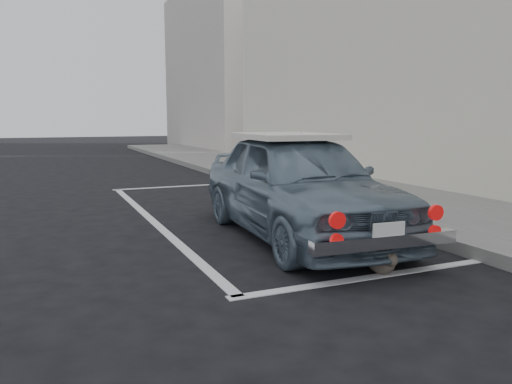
{
  "coord_description": "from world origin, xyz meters",
  "views": [
    {
      "loc": [
        -2.36,
        -4.24,
        1.49
      ],
      "look_at": [
        -0.36,
        0.37,
        0.75
      ],
      "focal_mm": 35.0,
      "sensor_mm": 36.0,
      "label": 1
    }
  ],
  "objects": [
    {
      "name": "pline_front",
      "position": [
        0.5,
        6.5,
        0.0
      ],
      "size": [
        3.0,
        0.12,
        0.01
      ],
      "primitive_type": "cube",
      "color": "silver",
      "rests_on": "ground"
    },
    {
      "name": "shop_building",
      "position": [
        6.33,
        4.0,
        3.49
      ],
      "size": [
        3.5,
        18.0,
        7.0
      ],
      "color": "silver",
      "rests_on": "ground"
    },
    {
      "name": "building_far",
      "position": [
        6.35,
        20.0,
        4.0
      ],
      "size": [
        3.5,
        10.0,
        8.0
      ],
      "primitive_type": "cube",
      "color": "#B7AFA6",
      "rests_on": "ground"
    },
    {
      "name": "cat",
      "position": [
        0.62,
        -0.44,
        0.12
      ],
      "size": [
        0.23,
        0.49,
        0.26
      ],
      "rotation": [
        0.0,
        0.0,
        0.04
      ],
      "color": "#756959",
      "rests_on": "ground"
    },
    {
      "name": "pline_rear",
      "position": [
        0.5,
        -0.5,
        0.0
      ],
      "size": [
        3.0,
        0.12,
        0.01
      ],
      "primitive_type": "cube",
      "color": "silver",
      "rests_on": "ground"
    },
    {
      "name": "sidewalk",
      "position": [
        3.2,
        2.0,
        0.07
      ],
      "size": [
        2.8,
        40.0,
        0.15
      ],
      "primitive_type": "cube",
      "color": "slate",
      "rests_on": "ground"
    },
    {
      "name": "retro_coupe",
      "position": [
        0.61,
        1.27,
        0.68
      ],
      "size": [
        1.82,
        4.03,
        1.34
      ],
      "rotation": [
        0.0,
        0.0,
        -0.06
      ],
      "color": "slate",
      "rests_on": "ground"
    },
    {
      "name": "pline_side",
      "position": [
        -0.9,
        3.0,
        0.0
      ],
      "size": [
        0.12,
        7.0,
        0.01
      ],
      "primitive_type": "cube",
      "color": "silver",
      "rests_on": "ground"
    },
    {
      "name": "ground",
      "position": [
        0.0,
        0.0,
        0.0
      ],
      "size": [
        80.0,
        80.0,
        0.0
      ],
      "primitive_type": "plane",
      "color": "black",
      "rests_on": "ground"
    }
  ]
}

